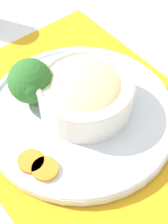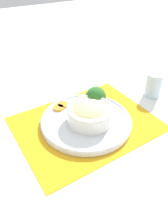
% 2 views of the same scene
% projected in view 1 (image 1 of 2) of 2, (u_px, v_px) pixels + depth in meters
% --- Properties ---
extents(ground_plane, '(4.00, 4.00, 0.00)m').
position_uv_depth(ground_plane, '(80.00, 119.00, 0.64)').
color(ground_plane, white).
extents(placemat, '(0.50, 0.40, 0.00)m').
position_uv_depth(placemat, '(80.00, 119.00, 0.64)').
color(placemat, orange).
rests_on(placemat, ground_plane).
extents(plate, '(0.32, 0.32, 0.02)m').
position_uv_depth(plate, '(80.00, 114.00, 0.63)').
color(plate, silver).
rests_on(plate, placemat).
extents(bowl, '(0.16, 0.16, 0.07)m').
position_uv_depth(bowl, '(86.00, 92.00, 0.60)').
color(bowl, silver).
rests_on(bowl, plate).
extents(broccoli_floret, '(0.07, 0.07, 0.08)m').
position_uv_depth(broccoli_floret, '(30.00, 81.00, 0.60)').
color(broccoli_floret, '#759E51').
rests_on(broccoli_floret, plate).
extents(carrot_slice_near, '(0.04, 0.04, 0.01)m').
position_uv_depth(carrot_slice_near, '(31.00, 161.00, 0.56)').
color(carrot_slice_near, orange).
rests_on(carrot_slice_near, plate).
extents(carrot_slice_middle, '(0.04, 0.04, 0.01)m').
position_uv_depth(carrot_slice_middle, '(45.00, 169.00, 0.55)').
color(carrot_slice_middle, orange).
rests_on(carrot_slice_middle, plate).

